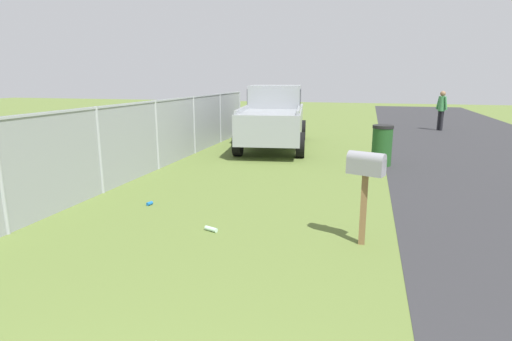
# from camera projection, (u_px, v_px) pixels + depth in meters

# --- Properties ---
(mailbox) EXTENTS (0.36, 0.55, 1.35)m
(mailbox) POSITION_uv_depth(u_px,v_px,m) (366.00, 171.00, 5.71)
(mailbox) COLOR brown
(mailbox) RESTS_ON ground
(pickup_truck) EXTENTS (5.70, 2.76, 2.09)m
(pickup_truck) POSITION_uv_depth(u_px,v_px,m) (274.00, 114.00, 14.17)
(pickup_truck) COLOR #93999E
(pickup_truck) RESTS_ON ground
(trash_bin) EXTENTS (0.56, 0.56, 1.11)m
(trash_bin) POSITION_uv_depth(u_px,v_px,m) (382.00, 145.00, 11.11)
(trash_bin) COLOR #1E4C1E
(trash_bin) RESTS_ON ground
(pedestrian) EXTENTS (0.39, 0.44, 1.77)m
(pedestrian) POSITION_uv_depth(u_px,v_px,m) (442.00, 108.00, 18.46)
(pedestrian) COLOR black
(pedestrian) RESTS_ON ground
(fence_section) EXTENTS (14.36, 0.07, 1.79)m
(fence_section) POSITION_uv_depth(u_px,v_px,m) (157.00, 133.00, 10.59)
(fence_section) COLOR #9EA3A8
(fence_section) RESTS_ON ground
(litter_can_far_scatter) EXTENTS (0.13, 0.10, 0.07)m
(litter_can_far_scatter) POSITION_uv_depth(u_px,v_px,m) (150.00, 203.00, 7.74)
(litter_can_far_scatter) COLOR blue
(litter_can_far_scatter) RESTS_ON ground
(litter_bottle_near_hydrant) EXTENTS (0.14, 0.23, 0.07)m
(litter_bottle_near_hydrant) POSITION_uv_depth(u_px,v_px,m) (211.00, 229.00, 6.42)
(litter_bottle_near_hydrant) COLOR #B2D8BF
(litter_bottle_near_hydrant) RESTS_ON ground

